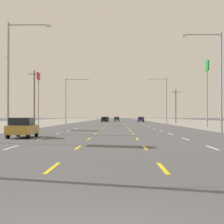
% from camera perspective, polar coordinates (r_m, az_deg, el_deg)
% --- Properties ---
extents(ground_plane, '(572.00, 572.00, 0.00)m').
position_cam_1_polar(ground_plane, '(70.64, 0.62, -2.01)').
color(ground_plane, '#4C4C4F').
extents(lane_markings, '(10.64, 227.60, 0.01)m').
position_cam_1_polar(lane_markings, '(109.13, 0.72, -1.54)').
color(lane_markings, white).
rests_on(lane_markings, ground).
extents(signal_span_wire, '(25.39, 0.52, 9.37)m').
position_cam_1_polar(signal_span_wire, '(13.25, -0.54, 16.43)').
color(signal_span_wire, brown).
rests_on(signal_span_wire, ground).
extents(hatchback_far_left_nearest, '(1.72, 3.90, 1.54)m').
position_cam_1_polar(hatchback_far_left_nearest, '(28.96, -13.73, -2.36)').
color(hatchback_far_left_nearest, '#B28C33').
rests_on(hatchback_far_left_nearest, ground).
extents(hatchback_inner_left_near, '(1.72, 3.90, 1.54)m').
position_cam_1_polar(hatchback_inner_left_near, '(101.86, -1.18, -1.16)').
color(hatchback_inner_left_near, black).
rests_on(hatchback_inner_left_near, ground).
extents(sedan_far_right_mid, '(1.80, 4.50, 1.46)m').
position_cam_1_polar(sedan_far_right_mid, '(108.14, 4.49, -1.15)').
color(sedan_far_right_mid, '#4C196B').
rests_on(sedan_far_right_mid, ground).
extents(hatchback_inner_left_midfar, '(1.72, 3.90, 1.54)m').
position_cam_1_polar(hatchback_inner_left_midfar, '(118.10, -0.90, -1.10)').
color(hatchback_inner_left_midfar, '#235B2D').
rests_on(hatchback_inner_left_midfar, ground).
extents(sedan_center_turn_far, '(1.80, 4.50, 1.46)m').
position_cam_1_polar(sedan_center_turn_far, '(120.40, 0.74, -1.10)').
color(sedan_center_turn_far, '#235B2D').
rests_on(sedan_center_turn_far, ground).
extents(pole_sign_left_row_2, '(0.24, 1.97, 10.08)m').
position_cam_1_polar(pole_sign_left_row_2, '(72.17, -11.38, 3.91)').
color(pole_sign_left_row_2, gray).
rests_on(pole_sign_left_row_2, ground).
extents(pole_sign_right_row_1, '(0.24, 1.73, 10.13)m').
position_cam_1_polar(pole_sign_right_row_1, '(57.69, 14.57, 5.06)').
color(pole_sign_right_row_1, gray).
rests_on(pole_sign_right_row_1, ground).
extents(streetlight_left_row_0, '(4.23, 0.26, 10.66)m').
position_cam_1_polar(streetlight_left_row_0, '(36.49, -15.24, 6.40)').
color(streetlight_left_row_0, gray).
rests_on(streetlight_left_row_0, ground).
extents(streetlight_right_row_0, '(3.88, 0.26, 9.67)m').
position_cam_1_polar(streetlight_right_row_0, '(36.26, 16.06, 5.57)').
color(streetlight_right_row_0, gray).
rests_on(streetlight_right_row_0, ground).
extents(streetlight_left_row_1, '(4.99, 0.26, 9.35)m').
position_cam_1_polar(streetlight_left_row_1, '(74.42, -6.76, 2.32)').
color(streetlight_left_row_1, gray).
rests_on(streetlight_left_row_1, ground).
extents(streetlight_right_row_1, '(3.89, 0.26, 9.42)m').
position_cam_1_polar(streetlight_right_row_1, '(74.36, 8.18, 2.26)').
color(streetlight_right_row_1, gray).
rests_on(streetlight_right_row_1, ground).
extents(utility_pole_left_row_1, '(2.20, 0.26, 9.51)m').
position_cam_1_polar(utility_pole_left_row_1, '(64.23, -12.00, 2.28)').
color(utility_pole_left_row_1, brown).
rests_on(utility_pole_left_row_1, ground).
extents(utility_pole_right_row_2, '(2.20, 0.26, 8.07)m').
position_cam_1_polar(utility_pole_right_row_2, '(88.58, 9.89, 1.00)').
color(utility_pole_right_row_2, brown).
rests_on(utility_pole_right_row_2, ground).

